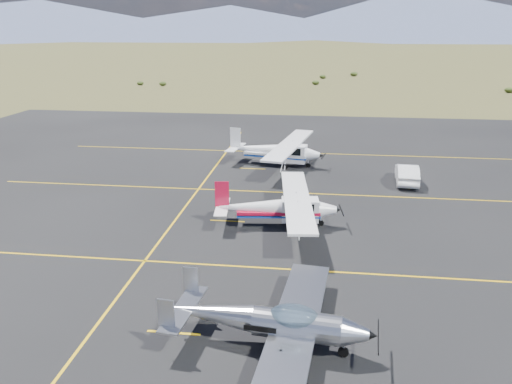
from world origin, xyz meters
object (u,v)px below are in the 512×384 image
(aircraft_low_wing, at_px, (273,322))
(sedan, at_px, (407,174))
(aircraft_cessna, at_px, (278,207))
(aircraft_plain, at_px, (276,150))

(aircraft_low_wing, distance_m, sedan, 21.50)
(aircraft_cessna, relative_size, sedan, 2.46)
(aircraft_low_wing, bearing_deg, sedan, 75.05)
(aircraft_low_wing, xyz_separation_m, sedan, (7.64, 20.09, -0.32))
(aircraft_low_wing, distance_m, aircraft_cessna, 11.09)
(aircraft_plain, bearing_deg, sedan, -10.28)
(aircraft_low_wing, xyz_separation_m, aircraft_plain, (-1.96, 23.66, 0.24))
(aircraft_low_wing, height_order, aircraft_cessna, aircraft_cessna)
(aircraft_plain, bearing_deg, aircraft_low_wing, -75.14)
(aircraft_low_wing, height_order, aircraft_plain, aircraft_plain)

